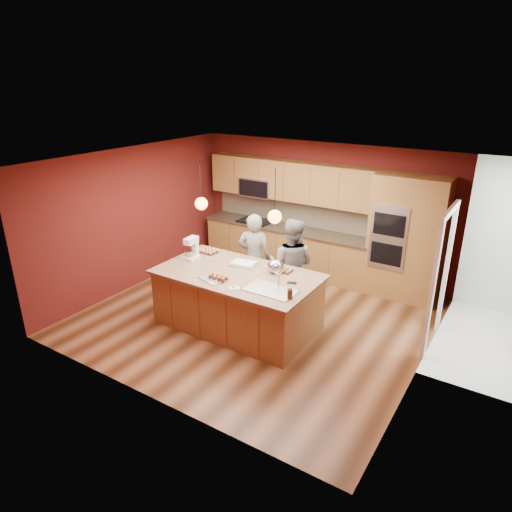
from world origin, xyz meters
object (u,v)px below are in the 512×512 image
Objects in this scene: person_left at (254,258)px; stand_mixer at (191,250)px; mixing_bowl at (276,266)px; island at (238,299)px; person_right at (291,266)px.

person_left reaches higher than stand_mixer.
person_left is at bearing 142.15° from mixing_bowl.
person_left is 4.22× the size of stand_mixer.
stand_mixer reaches higher than island.
person_right is at bearing 28.34° from stand_mixer.
person_right is 6.34× the size of mixing_bowl.
stand_mixer is 1.53m from mixing_bowl.
person_left is 0.98× the size of person_right.
person_right reaches higher than island.
island is 0.83m from mixing_bowl.
person_right is 0.67m from mixing_bowl.
island is 1.20m from stand_mixer.
person_right is 4.30× the size of stand_mixer.
stand_mixer is at bearing 176.18° from island.
person_right is (0.44, 0.98, 0.35)m from island.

